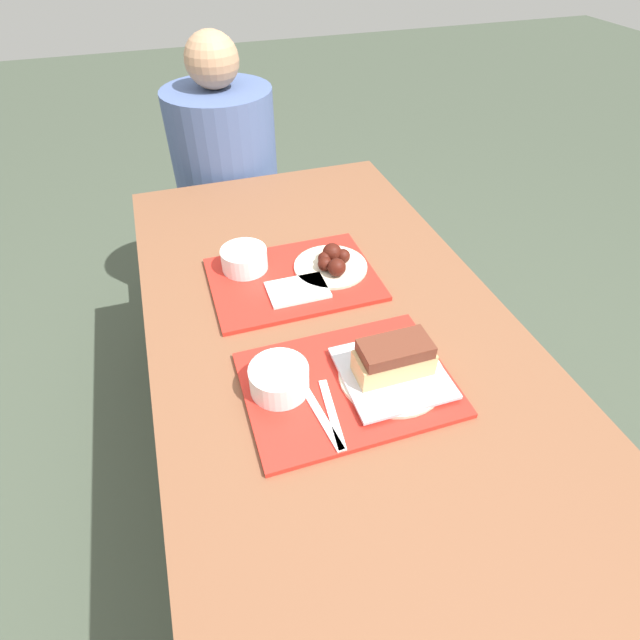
{
  "coord_description": "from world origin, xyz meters",
  "views": [
    {
      "loc": [
        -0.3,
        -0.78,
        1.53
      ],
      "look_at": [
        -0.04,
        0.02,
        0.78
      ],
      "focal_mm": 28.0,
      "sensor_mm": 36.0,
      "label": 1
    }
  ],
  "objects_px": {
    "tray_far": "(293,279)",
    "person_seated_across": "(225,156)",
    "bowl_coleslaw_near": "(279,378)",
    "brisket_sandwich_plate": "(393,365)",
    "wings_plate_far": "(332,262)",
    "bowl_coleslaw_far": "(244,258)",
    "tray_near": "(348,384)"
  },
  "relations": [
    {
      "from": "wings_plate_far",
      "to": "person_seated_across",
      "type": "xyz_separation_m",
      "value": [
        -0.14,
        0.83,
        -0.04
      ]
    },
    {
      "from": "brisket_sandwich_plate",
      "to": "person_seated_across",
      "type": "height_order",
      "value": "person_seated_across"
    },
    {
      "from": "bowl_coleslaw_far",
      "to": "tray_far",
      "type": "bearing_deg",
      "value": -35.56
    },
    {
      "from": "tray_near",
      "to": "wings_plate_far",
      "type": "height_order",
      "value": "wings_plate_far"
    },
    {
      "from": "tray_far",
      "to": "bowl_coleslaw_far",
      "type": "bearing_deg",
      "value": 144.44
    },
    {
      "from": "tray_far",
      "to": "bowl_coleslaw_near",
      "type": "height_order",
      "value": "bowl_coleslaw_near"
    },
    {
      "from": "person_seated_across",
      "to": "bowl_coleslaw_far",
      "type": "bearing_deg",
      "value": -95.62
    },
    {
      "from": "tray_far",
      "to": "bowl_coleslaw_near",
      "type": "distance_m",
      "value": 0.38
    },
    {
      "from": "tray_near",
      "to": "tray_far",
      "type": "relative_size",
      "value": 1.0
    },
    {
      "from": "wings_plate_far",
      "to": "brisket_sandwich_plate",
      "type": "bearing_deg",
      "value": -90.92
    },
    {
      "from": "wings_plate_far",
      "to": "tray_far",
      "type": "bearing_deg",
      "value": -176.93
    },
    {
      "from": "bowl_coleslaw_near",
      "to": "wings_plate_far",
      "type": "height_order",
      "value": "wings_plate_far"
    },
    {
      "from": "tray_far",
      "to": "bowl_coleslaw_near",
      "type": "xyz_separation_m",
      "value": [
        -0.13,
        -0.35,
        0.04
      ]
    },
    {
      "from": "tray_near",
      "to": "tray_far",
      "type": "distance_m",
      "value": 0.38
    },
    {
      "from": "bowl_coleslaw_near",
      "to": "tray_far",
      "type": "bearing_deg",
      "value": 70.12
    },
    {
      "from": "wings_plate_far",
      "to": "person_seated_across",
      "type": "height_order",
      "value": "person_seated_across"
    },
    {
      "from": "tray_far",
      "to": "bowl_coleslaw_far",
      "type": "distance_m",
      "value": 0.14
    },
    {
      "from": "tray_near",
      "to": "tray_far",
      "type": "xyz_separation_m",
      "value": [
        -0.01,
        0.38,
        0.0
      ]
    },
    {
      "from": "tray_near",
      "to": "bowl_coleslaw_near",
      "type": "xyz_separation_m",
      "value": [
        -0.14,
        0.03,
        0.04
      ]
    },
    {
      "from": "tray_near",
      "to": "brisket_sandwich_plate",
      "type": "xyz_separation_m",
      "value": [
        0.09,
        -0.01,
        0.04
      ]
    },
    {
      "from": "tray_far",
      "to": "wings_plate_far",
      "type": "bearing_deg",
      "value": 3.07
    },
    {
      "from": "wings_plate_far",
      "to": "tray_near",
      "type": "bearing_deg",
      "value": -104.32
    },
    {
      "from": "tray_far",
      "to": "person_seated_across",
      "type": "relative_size",
      "value": 0.59
    },
    {
      "from": "person_seated_across",
      "to": "bowl_coleslaw_near",
      "type": "bearing_deg",
      "value": -94.44
    },
    {
      "from": "tray_near",
      "to": "person_seated_across",
      "type": "relative_size",
      "value": 0.59
    },
    {
      "from": "bowl_coleslaw_far",
      "to": "wings_plate_far",
      "type": "distance_m",
      "value": 0.23
    },
    {
      "from": "tray_far",
      "to": "brisket_sandwich_plate",
      "type": "height_order",
      "value": "brisket_sandwich_plate"
    },
    {
      "from": "bowl_coleslaw_far",
      "to": "tray_near",
      "type": "bearing_deg",
      "value": -75.43
    },
    {
      "from": "bowl_coleslaw_near",
      "to": "brisket_sandwich_plate",
      "type": "height_order",
      "value": "brisket_sandwich_plate"
    },
    {
      "from": "bowl_coleslaw_near",
      "to": "brisket_sandwich_plate",
      "type": "xyz_separation_m",
      "value": [
        0.23,
        -0.04,
        0.0
      ]
    },
    {
      "from": "brisket_sandwich_plate",
      "to": "bowl_coleslaw_near",
      "type": "bearing_deg",
      "value": 169.91
    },
    {
      "from": "brisket_sandwich_plate",
      "to": "bowl_coleslaw_far",
      "type": "distance_m",
      "value": 0.52
    }
  ]
}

